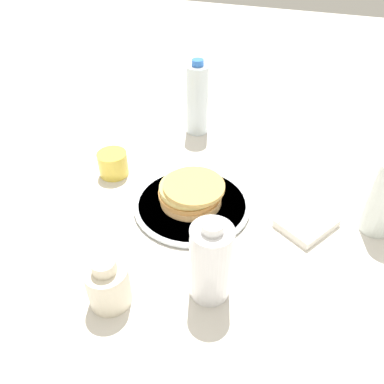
% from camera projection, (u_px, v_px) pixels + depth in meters
% --- Properties ---
extents(ground_plane, '(4.00, 4.00, 0.00)m').
position_uv_depth(ground_plane, '(198.00, 216.00, 0.92)').
color(ground_plane, silver).
extents(plate, '(0.29, 0.29, 0.01)m').
position_uv_depth(plate, '(192.00, 204.00, 0.94)').
color(plate, silver).
rests_on(plate, ground_plane).
extents(pancake_stack, '(0.16, 0.16, 0.06)m').
position_uv_depth(pancake_stack, '(191.00, 194.00, 0.91)').
color(pancake_stack, tan).
rests_on(pancake_stack, plate).
extents(juice_glass, '(0.08, 0.08, 0.07)m').
position_uv_depth(juice_glass, '(113.00, 164.00, 1.03)').
color(juice_glass, yellow).
rests_on(juice_glass, ground_plane).
extents(cream_jug, '(0.08, 0.08, 0.12)m').
position_uv_depth(cream_jug, '(108.00, 284.00, 0.70)').
color(cream_jug, beige).
rests_on(cream_jug, ground_plane).
extents(water_bottle_near, '(0.08, 0.08, 0.19)m').
position_uv_depth(water_bottle_near, '(211.00, 262.00, 0.69)').
color(water_bottle_near, white).
rests_on(water_bottle_near, ground_plane).
extents(water_bottle_mid, '(0.07, 0.07, 0.24)m').
position_uv_depth(water_bottle_mid, '(197.00, 99.00, 1.16)').
color(water_bottle_mid, silver).
rests_on(water_bottle_mid, ground_plane).
extents(napkin, '(0.15, 0.16, 0.02)m').
position_uv_depth(napkin, '(307.00, 223.00, 0.88)').
color(napkin, white).
rests_on(napkin, ground_plane).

